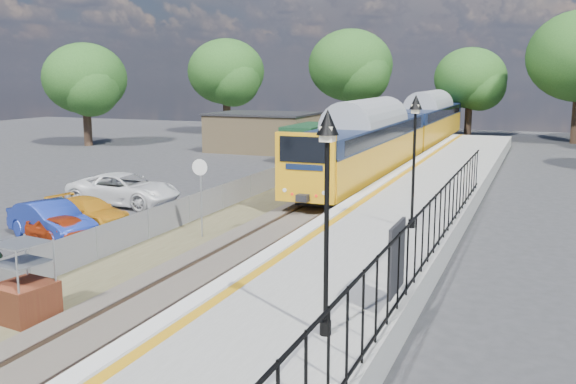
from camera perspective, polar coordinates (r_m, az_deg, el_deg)
The scene contains 17 objects.
ground at distance 19.39m, azimuth -8.53°, elevation -8.24°, with size 120.00×120.00×0.00m, color #2D2D30.
track_bed at distance 27.98m, azimuth 0.67°, elevation -2.13°, with size 5.90×80.00×0.29m.
platform at distance 25.02m, azimuth 9.30°, elevation -2.94°, with size 5.00×70.00×0.90m, color gray.
platform_edge at distance 25.43m, azimuth 4.79°, elevation -1.57°, with size 0.90×70.00×0.01m.
victorian_lamp_south at distance 12.56m, azimuth 3.50°, elevation 1.89°, with size 0.44×0.44×4.60m.
victorian_lamp_north at distance 22.26m, azimuth 11.22°, elevation 5.41°, with size 0.44×0.44×4.60m.
palisade_fence at distance 18.76m, azimuth 12.53°, elevation -3.17°, with size 0.12×26.00×2.00m.
wire_fence at distance 31.44m, azimuth -4.13°, elevation 0.18°, with size 0.06×52.00×1.20m.
outbuilding at distance 51.42m, azimuth -1.48°, elevation 5.20°, with size 10.80×10.10×3.12m.
tree_line at distance 58.35m, azimuth 14.25°, elevation 10.50°, with size 56.80×43.80×11.88m.
train at distance 46.87m, azimuth 10.29°, elevation 5.54°, with size 2.82×40.83×3.51m.
brick_plinth at distance 17.55m, azimuth -22.47°, elevation -7.50°, with size 1.46×1.46×2.08m.
speed_sign at distance 24.31m, azimuth -7.79°, elevation 0.71°, with size 0.62×0.12×3.06m.
car_red at distance 24.58m, azimuth -19.13°, elevation -3.29°, with size 1.38×3.43×1.17m, color #A6310F.
car_blue at distance 25.77m, azimuth -20.26°, elevation -2.44°, with size 1.53×4.39×1.45m, color navy.
car_yellow at distance 27.77m, azimuth -17.26°, elevation -1.68°, with size 1.61×3.96×1.15m, color orange.
car_white at distance 31.65m, azimuth -14.33°, elevation 0.23°, with size 2.51×5.44×1.51m, color white.
Camera 1 is at (9.42, -15.79, 6.14)m, focal length 40.00 mm.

